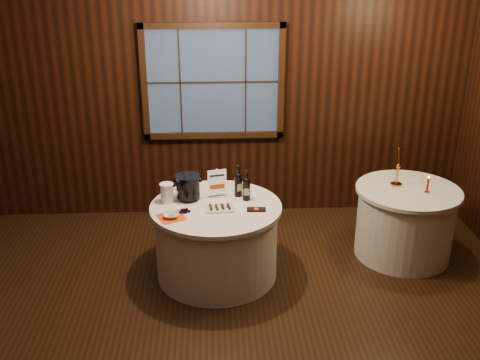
{
  "coord_description": "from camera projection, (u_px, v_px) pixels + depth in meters",
  "views": [
    {
      "loc": [
        -0.02,
        -3.92,
        3.08
      ],
      "look_at": [
        0.23,
        0.9,
        1.07
      ],
      "focal_mm": 42.0,
      "sensor_mm": 36.0,
      "label": 1
    }
  ],
  "objects": [
    {
      "name": "port_bottle_left",
      "position": [
        238.0,
        183.0,
        5.58
      ],
      "size": [
        0.08,
        0.09,
        0.33
      ],
      "rotation": [
        0.0,
        0.0,
        0.41
      ],
      "color": "black",
      "rests_on": "main_table"
    },
    {
      "name": "orange_napkin",
      "position": [
        171.0,
        217.0,
        5.18
      ],
      "size": [
        0.31,
        0.31,
        0.0
      ],
      "primitive_type": "cube",
      "rotation": [
        0.0,
        0.0,
        0.44
      ],
      "color": "#EB3D13",
      "rests_on": "main_table"
    },
    {
      "name": "chocolate_box",
      "position": [
        256.0,
        210.0,
        5.32
      ],
      "size": [
        0.19,
        0.1,
        0.02
      ],
      "primitive_type": "cube",
      "rotation": [
        0.0,
        0.0,
        -0.06
      ],
      "color": "black",
      "rests_on": "main_table"
    },
    {
      "name": "glass_pitcher",
      "position": [
        167.0,
        193.0,
        5.46
      ],
      "size": [
        0.18,
        0.14,
        0.19
      ],
      "rotation": [
        0.0,
        0.0,
        -0.15
      ],
      "color": "white",
      "rests_on": "main_table"
    },
    {
      "name": "cracker_bowl",
      "position": [
        171.0,
        215.0,
        5.18
      ],
      "size": [
        0.15,
        0.15,
        0.04
      ],
      "primitive_type": "imported",
      "rotation": [
        0.0,
        0.0,
        0.03
      ],
      "color": "silver",
      "rests_on": "orange_napkin"
    },
    {
      "name": "ice_bucket",
      "position": [
        188.0,
        187.0,
        5.51
      ],
      "size": [
        0.25,
        0.25,
        0.25
      ],
      "color": "black",
      "rests_on": "main_table"
    },
    {
      "name": "ground",
      "position": [
        219.0,
        336.0,
        4.8
      ],
      "size": [
        6.0,
        6.0,
        0.0
      ],
      "primitive_type": "plane",
      "color": "black",
      "rests_on": "ground"
    },
    {
      "name": "red_candle",
      "position": [
        428.0,
        186.0,
        5.68
      ],
      "size": [
        0.05,
        0.05,
        0.18
      ],
      "color": "#BC843A",
      "rests_on": "side_table"
    },
    {
      "name": "side_table",
      "position": [
        405.0,
        222.0,
        5.95
      ],
      "size": [
        1.08,
        1.08,
        0.77
      ],
      "color": "white",
      "rests_on": "ground"
    },
    {
      "name": "back_wall",
      "position": [
        213.0,
        91.0,
        6.5
      ],
      "size": [
        6.0,
        0.1,
        3.0
      ],
      "color": "black",
      "rests_on": "ground"
    },
    {
      "name": "grape_bunch",
      "position": [
        185.0,
        211.0,
        5.27
      ],
      "size": [
        0.17,
        0.07,
        0.04
      ],
      "rotation": [
        0.0,
        0.0,
        0.03
      ],
      "color": "black",
      "rests_on": "main_table"
    },
    {
      "name": "chocolate_plate",
      "position": [
        220.0,
        208.0,
        5.34
      ],
      "size": [
        0.29,
        0.21,
        0.04
      ],
      "rotation": [
        0.0,
        0.0,
        0.08
      ],
      "color": "silver",
      "rests_on": "main_table"
    },
    {
      "name": "brass_candlestick",
      "position": [
        398.0,
        172.0,
        5.83
      ],
      "size": [
        0.12,
        0.12,
        0.43
      ],
      "color": "#BC843A",
      "rests_on": "side_table"
    },
    {
      "name": "main_table",
      "position": [
        217.0,
        240.0,
        5.57
      ],
      "size": [
        1.28,
        1.28,
        0.77
      ],
      "color": "white",
      "rests_on": "ground"
    },
    {
      "name": "sign_stand",
      "position": [
        217.0,
        187.0,
        5.57
      ],
      "size": [
        0.18,
        0.12,
        0.3
      ],
      "rotation": [
        0.0,
        0.0,
        0.22
      ],
      "color": "silver",
      "rests_on": "main_table"
    },
    {
      "name": "port_bottle_right",
      "position": [
        246.0,
        187.0,
        5.49
      ],
      "size": [
        0.07,
        0.08,
        0.31
      ],
      "rotation": [
        0.0,
        0.0,
        -0.03
      ],
      "color": "black",
      "rests_on": "main_table"
    }
  ]
}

